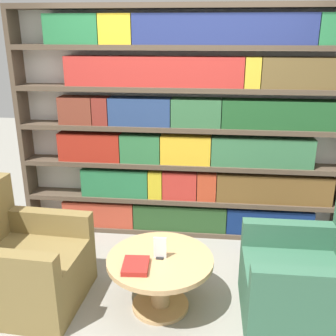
% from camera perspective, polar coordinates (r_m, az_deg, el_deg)
% --- Properties ---
extents(ground_plane, '(14.00, 14.00, 0.00)m').
position_cam_1_polar(ground_plane, '(3.30, -0.51, -20.70)').
color(ground_plane, gray).
extents(bookshelf, '(3.38, 0.30, 2.37)m').
position_cam_1_polar(bookshelf, '(4.06, 2.83, 5.76)').
color(bookshelf, silver).
rests_on(bookshelf, ground_plane).
extents(armchair_left, '(0.91, 0.85, 0.96)m').
position_cam_1_polar(armchair_left, '(3.49, -20.39, -13.12)').
color(armchair_left, olive).
rests_on(armchair_left, ground_plane).
extents(armchair_right, '(0.87, 0.80, 0.96)m').
position_cam_1_polar(armchair_right, '(3.25, 19.65, -15.53)').
color(armchair_right, '#336047').
rests_on(armchair_right, ground_plane).
extents(coffee_table, '(0.83, 0.83, 0.46)m').
position_cam_1_polar(coffee_table, '(3.20, -1.14, -14.86)').
color(coffee_table, tan).
rests_on(coffee_table, ground_plane).
extents(table_sign, '(0.10, 0.06, 0.18)m').
position_cam_1_polar(table_sign, '(3.09, -1.17, -11.68)').
color(table_sign, black).
rests_on(table_sign, coffee_table).
extents(stray_book, '(0.20, 0.25, 0.04)m').
position_cam_1_polar(stray_book, '(3.01, -4.72, -13.96)').
color(stray_book, maroon).
rests_on(stray_book, coffee_table).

